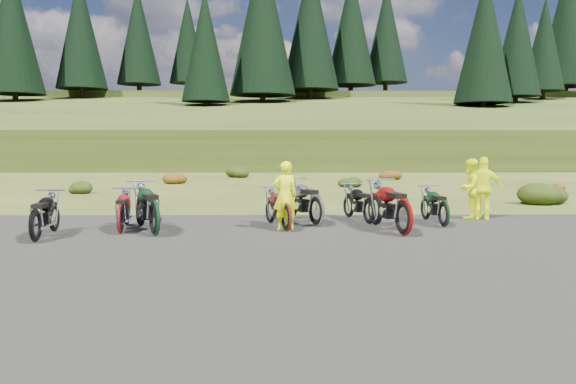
{
  "coord_description": "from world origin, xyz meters",
  "views": [
    {
      "loc": [
        -0.68,
        -11.94,
        2.08
      ],
      "look_at": [
        -0.54,
        1.1,
        0.94
      ],
      "focal_mm": 35.0,
      "sensor_mm": 36.0,
      "label": 1
    }
  ],
  "objects_px": {
    "motorcycle_0": "(36,243)",
    "motorcycle_3": "(316,227)",
    "motorcycle_7": "(444,228)",
    "person_middle": "(285,197)"
  },
  "relations": [
    {
      "from": "motorcycle_0",
      "to": "motorcycle_3",
      "type": "distance_m",
      "value": 6.36
    },
    {
      "from": "motorcycle_3",
      "to": "motorcycle_7",
      "type": "xyz_separation_m",
      "value": [
        3.11,
        -0.18,
        0.0
      ]
    },
    {
      "from": "motorcycle_3",
      "to": "motorcycle_0",
      "type": "bearing_deg",
      "value": 85.98
    },
    {
      "from": "motorcycle_7",
      "to": "motorcycle_3",
      "type": "bearing_deg",
      "value": 80.42
    },
    {
      "from": "motorcycle_7",
      "to": "person_middle",
      "type": "bearing_deg",
      "value": 90.15
    },
    {
      "from": "motorcycle_7",
      "to": "person_middle",
      "type": "relative_size",
      "value": 1.14
    },
    {
      "from": "motorcycle_3",
      "to": "person_middle",
      "type": "distance_m",
      "value": 1.29
    },
    {
      "from": "motorcycle_0",
      "to": "person_middle",
      "type": "xyz_separation_m",
      "value": [
        5.18,
        1.58,
        0.81
      ]
    },
    {
      "from": "motorcycle_0",
      "to": "motorcycle_7",
      "type": "height_order",
      "value": "motorcycle_0"
    },
    {
      "from": "motorcycle_0",
      "to": "motorcycle_3",
      "type": "relative_size",
      "value": 0.88
    }
  ]
}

